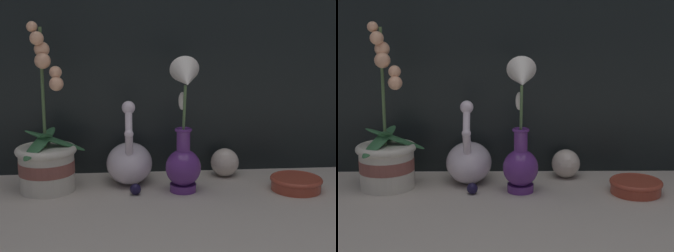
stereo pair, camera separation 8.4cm
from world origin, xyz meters
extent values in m
plane|color=#BCB2A3|center=(0.00, 0.00, 0.00)|extent=(2.80, 2.80, 0.00)
cylinder|color=beige|center=(-0.33, 0.16, 0.06)|extent=(0.14, 0.14, 0.11)
cylinder|color=brown|center=(-0.33, 0.16, 0.06)|extent=(0.14, 0.14, 0.03)
torus|color=beige|center=(-0.33, 0.16, 0.10)|extent=(0.15, 0.15, 0.02)
cylinder|color=#4C6B3D|center=(-0.33, 0.16, 0.26)|extent=(0.01, 0.02, 0.30)
ellipsoid|color=#2D6038|center=(-0.31, 0.16, 0.13)|extent=(0.15, 0.06, 0.07)
ellipsoid|color=#2D6038|center=(-0.34, 0.18, 0.13)|extent=(0.07, 0.13, 0.06)
ellipsoid|color=#2D6038|center=(-0.34, 0.14, 0.13)|extent=(0.09, 0.14, 0.07)
sphere|color=#E5A87F|center=(-0.35, 0.16, 0.41)|extent=(0.03, 0.03, 0.03)
sphere|color=#E5A87F|center=(-0.34, 0.15, 0.38)|extent=(0.03, 0.03, 0.03)
sphere|color=#E5A87F|center=(-0.33, 0.16, 0.36)|extent=(0.04, 0.04, 0.04)
sphere|color=#E5A87F|center=(-0.33, 0.14, 0.33)|extent=(0.04, 0.04, 0.04)
sphere|color=#E5A87F|center=(-0.30, 0.13, 0.30)|extent=(0.03, 0.03, 0.03)
sphere|color=#E5A87F|center=(-0.29, 0.12, 0.28)|extent=(0.03, 0.03, 0.03)
ellipsoid|color=white|center=(-0.12, 0.20, 0.05)|extent=(0.12, 0.15, 0.11)
cone|color=white|center=(-0.12, 0.26, 0.07)|extent=(0.06, 0.08, 0.08)
cylinder|color=white|center=(-0.12, 0.14, 0.12)|extent=(0.02, 0.05, 0.08)
sphere|color=white|center=(-0.12, 0.12, 0.15)|extent=(0.02, 0.02, 0.02)
cylinder|color=white|center=(-0.12, 0.14, 0.18)|extent=(0.02, 0.05, 0.07)
sphere|color=white|center=(-0.12, 0.15, 0.21)|extent=(0.03, 0.03, 0.03)
cylinder|color=#602D7F|center=(0.01, 0.12, 0.01)|extent=(0.07, 0.07, 0.02)
ellipsoid|color=#602D7F|center=(0.01, 0.12, 0.06)|extent=(0.09, 0.09, 0.09)
cylinder|color=#602D7F|center=(0.01, 0.12, 0.13)|extent=(0.03, 0.03, 0.05)
torus|color=#602D7F|center=(0.01, 0.12, 0.16)|extent=(0.04, 0.04, 0.01)
cylinder|color=#567A47|center=(0.01, 0.11, 0.22)|extent=(0.01, 0.04, 0.12)
cone|color=white|center=(0.01, 0.08, 0.29)|extent=(0.07, 0.10, 0.10)
ellipsoid|color=white|center=(0.01, 0.11, 0.23)|extent=(0.02, 0.02, 0.04)
sphere|color=beige|center=(0.14, 0.24, 0.04)|extent=(0.08, 0.08, 0.08)
cylinder|color=#A8422D|center=(0.30, 0.11, 0.02)|extent=(0.12, 0.12, 0.03)
torus|color=#A8422D|center=(0.30, 0.11, 0.03)|extent=(0.13, 0.13, 0.01)
sphere|color=#191433|center=(-0.11, 0.10, 0.01)|extent=(0.03, 0.03, 0.03)
camera|label=1|loc=(-0.12, -1.00, 0.40)|focal=50.00mm
camera|label=2|loc=(-0.04, -1.01, 0.40)|focal=50.00mm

